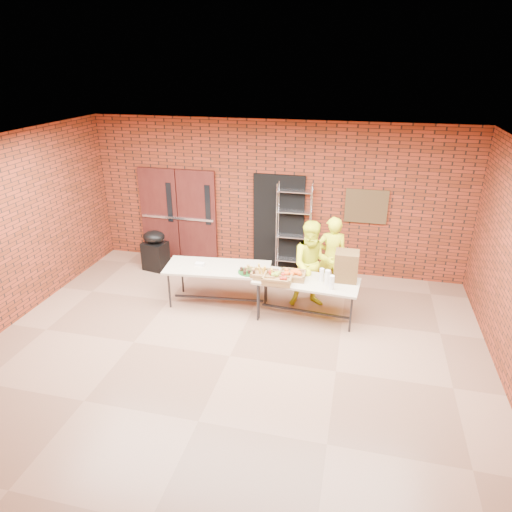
{
  "coord_description": "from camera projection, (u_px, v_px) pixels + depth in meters",
  "views": [
    {
      "loc": [
        1.78,
        -5.69,
        4.3
      ],
      "look_at": [
        0.09,
        1.4,
        1.14
      ],
      "focal_mm": 32.0,
      "sensor_mm": 36.0,
      "label": 1
    }
  ],
  "objects": [
    {
      "name": "basket_oranges",
      "position": [
        292.0,
        275.0,
        8.01
      ],
      "size": [
        0.46,
        0.36,
        0.14
      ],
      "color": "#8F6039",
      "rests_on": "table_right"
    },
    {
      "name": "volunteer_man",
      "position": [
        312.0,
        265.0,
        8.35
      ],
      "size": [
        0.94,
        0.82,
        1.66
      ],
      "primitive_type": "imported",
      "rotation": [
        0.0,
        0.0,
        0.26
      ],
      "color": "#E6F31B",
      "rests_on": "room"
    },
    {
      "name": "covered_grill",
      "position": [
        155.0,
        250.0,
        9.98
      ],
      "size": [
        0.56,
        0.5,
        0.89
      ],
      "rotation": [
        0.0,
        0.0,
        -0.19
      ],
      "color": "black",
      "rests_on": "room"
    },
    {
      "name": "cup_stack_front",
      "position": [
        327.0,
        278.0,
        7.75
      ],
      "size": [
        0.09,
        0.09,
        0.27
      ],
      "primitive_type": "cylinder",
      "color": "white",
      "rests_on": "table_right"
    },
    {
      "name": "wire_rack",
      "position": [
        294.0,
        229.0,
        9.65
      ],
      "size": [
        0.72,
        0.25,
        1.97
      ],
      "primitive_type": null,
      "rotation": [
        0.0,
        0.0,
        0.01
      ],
      "color": "silver",
      "rests_on": "room"
    },
    {
      "name": "table_left",
      "position": [
        218.0,
        270.0,
        8.4
      ],
      "size": [
        1.99,
        1.0,
        0.79
      ],
      "rotation": [
        0.0,
        0.0,
        0.11
      ],
      "color": "tan",
      "rests_on": "room"
    },
    {
      "name": "bronze_plaque",
      "position": [
        366.0,
        206.0,
        9.23
      ],
      "size": [
        0.85,
        0.04,
        0.7
      ],
      "primitive_type": "cube",
      "color": "#45361B",
      "rests_on": "room"
    },
    {
      "name": "muffin_tray",
      "position": [
        249.0,
        270.0,
        8.14
      ],
      "size": [
        0.39,
        0.39,
        0.1
      ],
      "color": "#134917",
      "rests_on": "table_left"
    },
    {
      "name": "dark_doorway",
      "position": [
        279.0,
        223.0,
        9.82
      ],
      "size": [
        1.1,
        0.06,
        2.1
      ],
      "primitive_type": "cube",
      "color": "black",
      "rests_on": "room"
    },
    {
      "name": "cup_stack_back",
      "position": [
        322.0,
        275.0,
        7.89
      ],
      "size": [
        0.08,
        0.08,
        0.23
      ],
      "primitive_type": "cylinder",
      "color": "white",
      "rests_on": "table_right"
    },
    {
      "name": "napkin_box",
      "position": [
        200.0,
        264.0,
        8.41
      ],
      "size": [
        0.16,
        0.11,
        0.05
      ],
      "primitive_type": "cube",
      "color": "white",
      "rests_on": "table_left"
    },
    {
      "name": "cup_stack_mid",
      "position": [
        332.0,
        282.0,
        7.61
      ],
      "size": [
        0.08,
        0.08,
        0.24
      ],
      "primitive_type": "cylinder",
      "color": "white",
      "rests_on": "table_right"
    },
    {
      "name": "room",
      "position": [
        227.0,
        264.0,
        6.53
      ],
      "size": [
        8.08,
        7.08,
        3.28
      ],
      "color": "brown",
      "rests_on": "ground"
    },
    {
      "name": "volunteer_woman",
      "position": [
        331.0,
        257.0,
        8.76
      ],
      "size": [
        0.65,
        0.5,
        1.61
      ],
      "primitive_type": "imported",
      "rotation": [
        0.0,
        0.0,
        3.35
      ],
      "color": "#E6F31B",
      "rests_on": "room"
    },
    {
      "name": "coffee_dispenser",
      "position": [
        346.0,
        266.0,
        7.87
      ],
      "size": [
        0.4,
        0.36,
        0.53
      ],
      "primitive_type": "cube",
      "color": "brown",
      "rests_on": "table_right"
    },
    {
      "name": "basket_bananas",
      "position": [
        264.0,
        274.0,
        8.04
      ],
      "size": [
        0.44,
        0.35,
        0.14
      ],
      "color": "#8F6039",
      "rests_on": "table_right"
    },
    {
      "name": "table_right",
      "position": [
        306.0,
        283.0,
        7.98
      ],
      "size": [
        1.87,
        0.9,
        0.75
      ],
      "rotation": [
        0.0,
        0.0,
        -0.08
      ],
      "color": "tan",
      "rests_on": "room"
    },
    {
      "name": "double_doors",
      "position": [
        178.0,
        215.0,
        10.29
      ],
      "size": [
        1.78,
        0.12,
        2.1
      ],
      "color": "#431813",
      "rests_on": "room"
    },
    {
      "name": "basket_apples",
      "position": [
        278.0,
        278.0,
        7.88
      ],
      "size": [
        0.5,
        0.39,
        0.15
      ],
      "color": "#8F6039",
      "rests_on": "table_right"
    }
  ]
}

